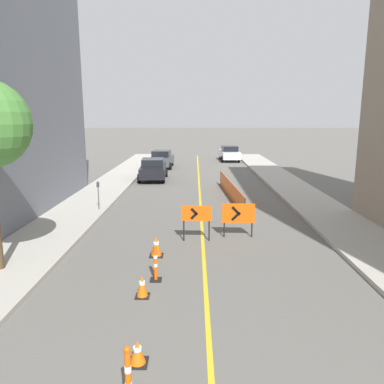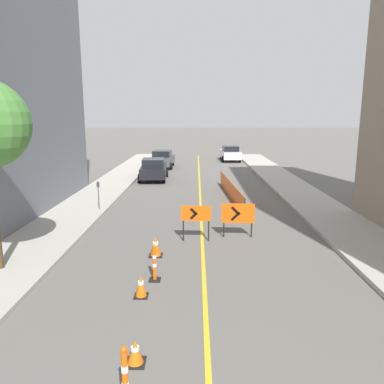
{
  "view_description": "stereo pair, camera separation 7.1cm",
  "coord_description": "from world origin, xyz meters",
  "px_view_note": "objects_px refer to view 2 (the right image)",
  "views": [
    {
      "loc": [
        -0.3,
        -0.34,
        4.65
      ],
      "look_at": [
        -0.44,
        17.56,
        1.0
      ],
      "focal_mm": 35.0,
      "sensor_mm": 36.0,
      "label": 1
    },
    {
      "loc": [
        -0.23,
        -0.34,
        4.65
      ],
      "look_at": [
        -0.44,
        17.56,
        1.0
      ],
      "focal_mm": 35.0,
      "sensor_mm": 36.0,
      "label": 2
    }
  ],
  "objects_px": {
    "traffic_cone_second": "(135,352)",
    "parked_car_curb_mid": "(162,159)",
    "arrow_barricade_primary": "(196,215)",
    "parked_car_curb_far": "(230,153)",
    "traffic_cone_fourth": "(156,246)",
    "parked_car_curb_near": "(154,169)",
    "traffic_cone_third": "(141,286)",
    "arrow_barricade_secondary": "(238,214)",
    "delineator_post_rear": "(154,265)",
    "parking_meter_far_curb": "(98,190)"
  },
  "relations": [
    {
      "from": "traffic_cone_second",
      "to": "parked_car_curb_mid",
      "type": "xyz_separation_m",
      "value": [
        -1.93,
        27.56,
        0.56
      ]
    },
    {
      "from": "arrow_barricade_primary",
      "to": "parked_car_curb_far",
      "type": "xyz_separation_m",
      "value": [
        3.57,
        25.71,
        -0.2
      ]
    },
    {
      "from": "traffic_cone_fourth",
      "to": "arrow_barricade_primary",
      "type": "xyz_separation_m",
      "value": [
        1.36,
        1.59,
        0.65
      ]
    },
    {
      "from": "traffic_cone_second",
      "to": "parked_car_curb_far",
      "type": "height_order",
      "value": "parked_car_curb_far"
    },
    {
      "from": "traffic_cone_second",
      "to": "parked_car_curb_near",
      "type": "distance_m",
      "value": 21.04
    },
    {
      "from": "traffic_cone_third",
      "to": "arrow_barricade_secondary",
      "type": "relative_size",
      "value": 0.45
    },
    {
      "from": "arrow_barricade_primary",
      "to": "parked_car_curb_mid",
      "type": "xyz_separation_m",
      "value": [
        -3.08,
        20.36,
        -0.2
      ]
    },
    {
      "from": "delineator_post_rear",
      "to": "arrow_barricade_secondary",
      "type": "xyz_separation_m",
      "value": [
        2.81,
        3.98,
        0.46
      ]
    },
    {
      "from": "traffic_cone_fourth",
      "to": "parked_car_curb_far",
      "type": "height_order",
      "value": "parked_car_curb_far"
    },
    {
      "from": "parked_car_curb_near",
      "to": "parked_car_curb_far",
      "type": "height_order",
      "value": "same"
    },
    {
      "from": "arrow_barricade_secondary",
      "to": "parked_car_curb_mid",
      "type": "relative_size",
      "value": 0.3
    },
    {
      "from": "traffic_cone_third",
      "to": "parked_car_curb_near",
      "type": "height_order",
      "value": "parked_car_curb_near"
    },
    {
      "from": "traffic_cone_fourth",
      "to": "parked_car_curb_mid",
      "type": "distance_m",
      "value": 22.02
    },
    {
      "from": "delineator_post_rear",
      "to": "parked_car_curb_mid",
      "type": "distance_m",
      "value": 23.94
    },
    {
      "from": "delineator_post_rear",
      "to": "arrow_barricade_primary",
      "type": "distance_m",
      "value": 3.74
    },
    {
      "from": "traffic_cone_second",
      "to": "parking_meter_far_curb",
      "type": "distance_m",
      "value": 11.97
    },
    {
      "from": "arrow_barricade_primary",
      "to": "parking_meter_far_curb",
      "type": "relative_size",
      "value": 0.98
    },
    {
      "from": "parked_car_curb_far",
      "to": "parking_meter_far_curb",
      "type": "distance_m",
      "value": 23.08
    },
    {
      "from": "parked_car_curb_mid",
      "to": "parked_car_curb_far",
      "type": "height_order",
      "value": "same"
    },
    {
      "from": "delineator_post_rear",
      "to": "traffic_cone_second",
      "type": "bearing_deg",
      "value": -89.5
    },
    {
      "from": "parked_car_curb_near",
      "to": "parked_car_curb_mid",
      "type": "height_order",
      "value": "same"
    },
    {
      "from": "arrow_barricade_secondary",
      "to": "parked_car_curb_near",
      "type": "relative_size",
      "value": 0.3
    },
    {
      "from": "traffic_cone_third",
      "to": "parked_car_curb_far",
      "type": "relative_size",
      "value": 0.14
    },
    {
      "from": "arrow_barricade_secondary",
      "to": "parked_car_curb_mid",
      "type": "height_order",
      "value": "parked_car_curb_mid"
    },
    {
      "from": "arrow_barricade_primary",
      "to": "arrow_barricade_secondary",
      "type": "height_order",
      "value": "arrow_barricade_primary"
    },
    {
      "from": "arrow_barricade_primary",
      "to": "arrow_barricade_secondary",
      "type": "distance_m",
      "value": 1.69
    },
    {
      "from": "traffic_cone_third",
      "to": "parked_car_curb_far",
      "type": "bearing_deg",
      "value": 80.6
    },
    {
      "from": "traffic_cone_third",
      "to": "parking_meter_far_curb",
      "type": "xyz_separation_m",
      "value": [
        -3.32,
        8.68,
        0.84
      ]
    },
    {
      "from": "parked_car_curb_near",
      "to": "parking_meter_far_curb",
      "type": "xyz_separation_m",
      "value": [
        -1.61,
        -9.56,
        0.34
      ]
    },
    {
      "from": "arrow_barricade_secondary",
      "to": "parked_car_curb_near",
      "type": "distance_m",
      "value": 14.1
    },
    {
      "from": "arrow_barricade_secondary",
      "to": "parked_car_curb_far",
      "type": "bearing_deg",
      "value": 87.88
    },
    {
      "from": "parked_car_curb_mid",
      "to": "parked_car_curb_far",
      "type": "distance_m",
      "value": 8.54
    },
    {
      "from": "parked_car_curb_near",
      "to": "parked_car_curb_far",
      "type": "distance_m",
      "value": 13.72
    },
    {
      "from": "delineator_post_rear",
      "to": "arrow_barricade_primary",
      "type": "bearing_deg",
      "value": 71.36
    },
    {
      "from": "traffic_cone_second",
      "to": "parked_car_curb_mid",
      "type": "bearing_deg",
      "value": 94.01
    },
    {
      "from": "arrow_barricade_secondary",
      "to": "parked_car_curb_near",
      "type": "xyz_separation_m",
      "value": [
        -4.76,
        13.27,
        -0.12
      ]
    },
    {
      "from": "parking_meter_far_curb",
      "to": "traffic_cone_second",
      "type": "bearing_deg",
      "value": -72.43
    },
    {
      "from": "traffic_cone_third",
      "to": "arrow_barricade_primary",
      "type": "height_order",
      "value": "arrow_barricade_primary"
    },
    {
      "from": "arrow_barricade_primary",
      "to": "parked_car_curb_near",
      "type": "bearing_deg",
      "value": 105.15
    },
    {
      "from": "delineator_post_rear",
      "to": "parked_car_curb_far",
      "type": "relative_size",
      "value": 0.25
    },
    {
      "from": "parked_car_curb_near",
      "to": "parked_car_curb_far",
      "type": "relative_size",
      "value": 1.0
    },
    {
      "from": "arrow_barricade_primary",
      "to": "parking_meter_far_curb",
      "type": "bearing_deg",
      "value": 140.93
    },
    {
      "from": "parked_car_curb_near",
      "to": "arrow_barricade_secondary",
      "type": "bearing_deg",
      "value": -73.67
    },
    {
      "from": "traffic_cone_second",
      "to": "arrow_barricade_secondary",
      "type": "xyz_separation_m",
      "value": [
        2.78,
        7.67,
        0.68
      ]
    },
    {
      "from": "parked_car_curb_near",
      "to": "parked_car_curb_mid",
      "type": "distance_m",
      "value": 6.62
    },
    {
      "from": "delineator_post_rear",
      "to": "parked_car_curb_mid",
      "type": "relative_size",
      "value": 0.25
    },
    {
      "from": "parking_meter_far_curb",
      "to": "arrow_barricade_secondary",
      "type": "bearing_deg",
      "value": -30.19
    },
    {
      "from": "traffic_cone_third",
      "to": "delineator_post_rear",
      "type": "distance_m",
      "value": 1.03
    },
    {
      "from": "delineator_post_rear",
      "to": "traffic_cone_third",
      "type": "bearing_deg",
      "value": -104.23
    },
    {
      "from": "arrow_barricade_primary",
      "to": "parking_meter_far_curb",
      "type": "distance_m",
      "value": 6.33
    }
  ]
}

